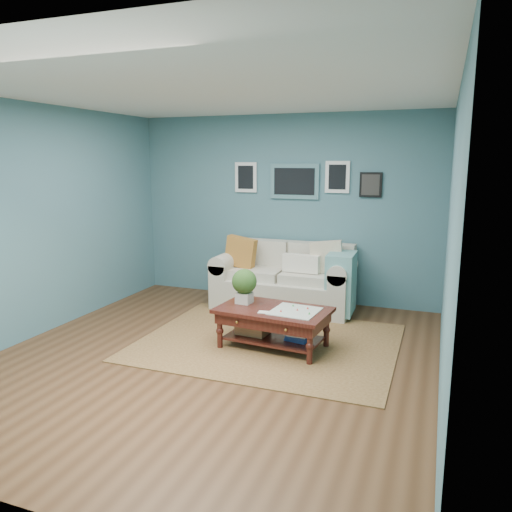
% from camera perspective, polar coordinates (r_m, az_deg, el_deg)
% --- Properties ---
extents(room_shell, '(5.00, 5.02, 2.70)m').
position_cam_1_polar(room_shell, '(5.08, -4.91, 3.05)').
color(room_shell, brown).
rests_on(room_shell, ground).
extents(area_rug, '(2.84, 2.28, 0.01)m').
position_cam_1_polar(area_rug, '(5.79, 1.42, -9.80)').
color(area_rug, brown).
rests_on(area_rug, ground).
extents(loveseat, '(1.96, 0.89, 1.01)m').
position_cam_1_polar(loveseat, '(6.99, 3.91, -2.69)').
color(loveseat, beige).
rests_on(loveseat, ground).
extents(coffee_table, '(1.27, 0.82, 0.85)m').
position_cam_1_polar(coffee_table, '(5.55, 1.42, -6.67)').
color(coffee_table, black).
rests_on(coffee_table, ground).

